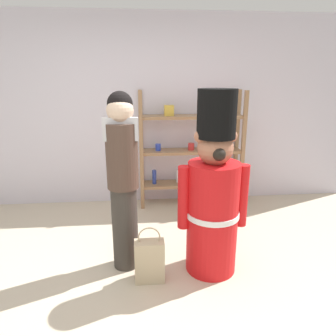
{
  "coord_description": "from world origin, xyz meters",
  "views": [
    {
      "loc": [
        0.05,
        -2.21,
        1.78
      ],
      "look_at": [
        0.29,
        0.41,
        1.0
      ],
      "focal_mm": 33.15,
      "sensor_mm": 36.0,
      "label": 1
    }
  ],
  "objects_px": {
    "teddy_bear_guard": "(213,197)",
    "person_shopper": "(123,176)",
    "merchandise_shelf": "(191,150)",
    "shopping_bag": "(150,260)"
  },
  "relations": [
    {
      "from": "merchandise_shelf",
      "to": "teddy_bear_guard",
      "type": "height_order",
      "value": "teddy_bear_guard"
    },
    {
      "from": "person_shopper",
      "to": "merchandise_shelf",
      "type": "bearing_deg",
      "value": 59.85
    },
    {
      "from": "teddy_bear_guard",
      "to": "merchandise_shelf",
      "type": "bearing_deg",
      "value": 87.68
    },
    {
      "from": "person_shopper",
      "to": "teddy_bear_guard",
      "type": "bearing_deg",
      "value": -8.92
    },
    {
      "from": "teddy_bear_guard",
      "to": "person_shopper",
      "type": "relative_size",
      "value": 1.01
    },
    {
      "from": "teddy_bear_guard",
      "to": "shopping_bag",
      "type": "height_order",
      "value": "teddy_bear_guard"
    },
    {
      "from": "merchandise_shelf",
      "to": "teddy_bear_guard",
      "type": "relative_size",
      "value": 0.95
    },
    {
      "from": "teddy_bear_guard",
      "to": "shopping_bag",
      "type": "bearing_deg",
      "value": -166.64
    },
    {
      "from": "merchandise_shelf",
      "to": "person_shopper",
      "type": "xyz_separation_m",
      "value": [
        -0.87,
        -1.5,
        0.12
      ]
    },
    {
      "from": "merchandise_shelf",
      "to": "person_shopper",
      "type": "height_order",
      "value": "person_shopper"
    }
  ]
}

